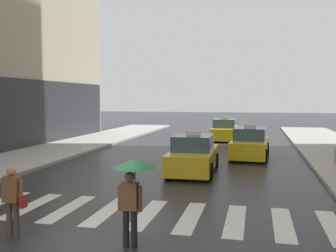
{
  "coord_description": "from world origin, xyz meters",
  "views": [
    {
      "loc": [
        3.49,
        -6.95,
        3.21
      ],
      "look_at": [
        0.02,
        8.0,
        2.08
      ],
      "focal_mm": 40.72,
      "sensor_mm": 36.0,
      "label": 1
    }
  ],
  "objects_px": {
    "taxi_lead": "(193,155)",
    "pedestrian_with_handbag": "(13,197)",
    "taxi_second": "(250,144)",
    "taxi_third": "(224,131)",
    "pedestrian_with_umbrella": "(133,178)"
  },
  "relations": [
    {
      "from": "taxi_third",
      "to": "pedestrian_with_handbag",
      "type": "bearing_deg",
      "value": -98.09
    },
    {
      "from": "taxi_lead",
      "to": "taxi_third",
      "type": "xyz_separation_m",
      "value": [
        0.28,
        13.06,
        0.0
      ]
    },
    {
      "from": "taxi_lead",
      "to": "pedestrian_with_handbag",
      "type": "distance_m",
      "value": 9.08
    },
    {
      "from": "taxi_third",
      "to": "pedestrian_with_umbrella",
      "type": "relative_size",
      "value": 2.35
    },
    {
      "from": "taxi_second",
      "to": "taxi_third",
      "type": "bearing_deg",
      "value": 103.8
    },
    {
      "from": "pedestrian_with_umbrella",
      "to": "taxi_second",
      "type": "bearing_deg",
      "value": 80.5
    },
    {
      "from": "taxi_third",
      "to": "taxi_second",
      "type": "bearing_deg",
      "value": -76.2
    },
    {
      "from": "taxi_second",
      "to": "pedestrian_with_handbag",
      "type": "height_order",
      "value": "taxi_second"
    },
    {
      "from": "pedestrian_with_umbrella",
      "to": "taxi_lead",
      "type": "bearing_deg",
      "value": 90.68
    },
    {
      "from": "taxi_third",
      "to": "pedestrian_with_handbag",
      "type": "relative_size",
      "value": 2.76
    },
    {
      "from": "pedestrian_with_umbrella",
      "to": "taxi_third",
      "type": "bearing_deg",
      "value": 89.54
    },
    {
      "from": "taxi_lead",
      "to": "pedestrian_with_handbag",
      "type": "relative_size",
      "value": 2.77
    },
    {
      "from": "pedestrian_with_handbag",
      "to": "taxi_lead",
      "type": "bearing_deg",
      "value": 71.98
    },
    {
      "from": "taxi_third",
      "to": "pedestrian_with_umbrella",
      "type": "height_order",
      "value": "pedestrian_with_umbrella"
    },
    {
      "from": "taxi_lead",
      "to": "pedestrian_with_handbag",
      "type": "bearing_deg",
      "value": -108.02
    }
  ]
}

